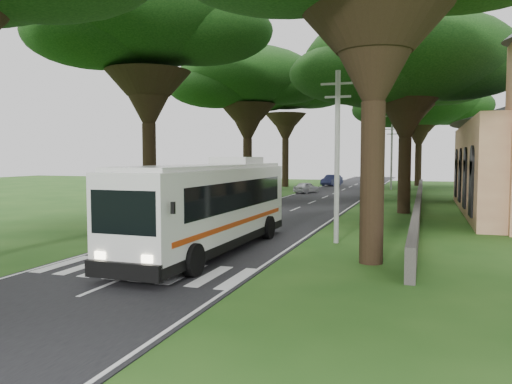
{
  "coord_description": "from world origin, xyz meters",
  "views": [
    {
      "loc": [
        9.36,
        -17.18,
        4.05
      ],
      "look_at": [
        1.02,
        7.49,
        2.2
      ],
      "focal_mm": 35.0,
      "sensor_mm": 36.0,
      "label": 1
    }
  ],
  "objects_px": {
    "pedestrian": "(142,205)",
    "pole_near": "(337,154)",
    "coach_bus": "(210,205)",
    "pole_mid": "(377,155)",
    "distant_car_b": "(332,180)",
    "pole_far": "(392,156)",
    "distant_car_c": "(369,177)",
    "distant_car_a": "(306,187)"
  },
  "relations": [
    {
      "from": "coach_bus",
      "to": "pedestrian",
      "type": "bearing_deg",
      "value": 134.65
    },
    {
      "from": "distant_car_b",
      "to": "distant_car_c",
      "type": "bearing_deg",
      "value": 86.39
    },
    {
      "from": "pole_near",
      "to": "distant_car_b",
      "type": "relative_size",
      "value": 1.74
    },
    {
      "from": "pole_far",
      "to": "pedestrian",
      "type": "distance_m",
      "value": 37.24
    },
    {
      "from": "coach_bus",
      "to": "pole_mid",
      "type": "bearing_deg",
      "value": 79.58
    },
    {
      "from": "pole_mid",
      "to": "distant_car_b",
      "type": "relative_size",
      "value": 1.74
    },
    {
      "from": "pole_near",
      "to": "coach_bus",
      "type": "xyz_separation_m",
      "value": [
        -4.7,
        -3.91,
        -2.18
      ]
    },
    {
      "from": "distant_car_a",
      "to": "pedestrian",
      "type": "bearing_deg",
      "value": 97.36
    },
    {
      "from": "pole_mid",
      "to": "pedestrian",
      "type": "distance_m",
      "value": 20.27
    },
    {
      "from": "pole_far",
      "to": "distant_car_b",
      "type": "height_order",
      "value": "pole_far"
    },
    {
      "from": "pole_mid",
      "to": "pole_near",
      "type": "bearing_deg",
      "value": -90.0
    },
    {
      "from": "distant_car_a",
      "to": "distant_car_b",
      "type": "xyz_separation_m",
      "value": [
        0.17,
        15.0,
        0.14
      ]
    },
    {
      "from": "distant_car_b",
      "to": "coach_bus",
      "type": "bearing_deg",
      "value": -74.52
    },
    {
      "from": "distant_car_b",
      "to": "pedestrian",
      "type": "xyz_separation_m",
      "value": [
        -5.53,
        -40.17,
        0.06
      ]
    },
    {
      "from": "distant_car_b",
      "to": "pedestrian",
      "type": "height_order",
      "value": "pedestrian"
    },
    {
      "from": "distant_car_b",
      "to": "pedestrian",
      "type": "distance_m",
      "value": 40.55
    },
    {
      "from": "pole_mid",
      "to": "coach_bus",
      "type": "height_order",
      "value": "pole_mid"
    },
    {
      "from": "pole_mid",
      "to": "coach_bus",
      "type": "relative_size",
      "value": 0.63
    },
    {
      "from": "pole_far",
      "to": "pole_mid",
      "type": "bearing_deg",
      "value": -90.0
    },
    {
      "from": "pole_mid",
      "to": "distant_car_b",
      "type": "distance_m",
      "value": 27.29
    },
    {
      "from": "pole_far",
      "to": "pole_near",
      "type": "bearing_deg",
      "value": -90.0
    },
    {
      "from": "coach_bus",
      "to": "distant_car_b",
      "type": "xyz_separation_m",
      "value": [
        -3.63,
        49.68,
        -1.21
      ]
    },
    {
      "from": "pole_mid",
      "to": "distant_car_c",
      "type": "height_order",
      "value": "pole_mid"
    },
    {
      "from": "distant_car_c",
      "to": "pedestrian",
      "type": "relative_size",
      "value": 2.62
    },
    {
      "from": "pedestrian",
      "to": "pole_near",
      "type": "bearing_deg",
      "value": -122.02
    },
    {
      "from": "pole_near",
      "to": "distant_car_c",
      "type": "height_order",
      "value": "pole_near"
    },
    {
      "from": "distant_car_b",
      "to": "distant_car_c",
      "type": "relative_size",
      "value": 1.03
    },
    {
      "from": "pole_far",
      "to": "distant_car_c",
      "type": "bearing_deg",
      "value": 103.48
    },
    {
      "from": "pole_near",
      "to": "pole_far",
      "type": "xyz_separation_m",
      "value": [
        0.0,
        40.0,
        0.0
      ]
    },
    {
      "from": "pole_near",
      "to": "pedestrian",
      "type": "relative_size",
      "value": 4.7
    },
    {
      "from": "pole_near",
      "to": "pole_mid",
      "type": "height_order",
      "value": "same"
    },
    {
      "from": "pole_near",
      "to": "distant_car_c",
      "type": "bearing_deg",
      "value": 94.49
    },
    {
      "from": "distant_car_a",
      "to": "distant_car_b",
      "type": "relative_size",
      "value": 0.78
    },
    {
      "from": "pole_near",
      "to": "distant_car_a",
      "type": "distance_m",
      "value": 32.11
    },
    {
      "from": "pole_near",
      "to": "pole_far",
      "type": "height_order",
      "value": "same"
    },
    {
      "from": "pole_far",
      "to": "distant_car_c",
      "type": "xyz_separation_m",
      "value": [
        -4.67,
        19.5,
        -3.5
      ]
    },
    {
      "from": "pole_near",
      "to": "distant_car_c",
      "type": "distance_m",
      "value": 59.79
    },
    {
      "from": "distant_car_a",
      "to": "distant_car_c",
      "type": "height_order",
      "value": "distant_car_c"
    },
    {
      "from": "pedestrian",
      "to": "pole_far",
      "type": "bearing_deg",
      "value": -31.99
    },
    {
      "from": "pole_mid",
      "to": "pedestrian",
      "type": "relative_size",
      "value": 4.7
    },
    {
      "from": "distant_car_b",
      "to": "pole_far",
      "type": "bearing_deg",
      "value": -23.37
    },
    {
      "from": "pole_far",
      "to": "distant_car_a",
      "type": "bearing_deg",
      "value": -132.61
    }
  ]
}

